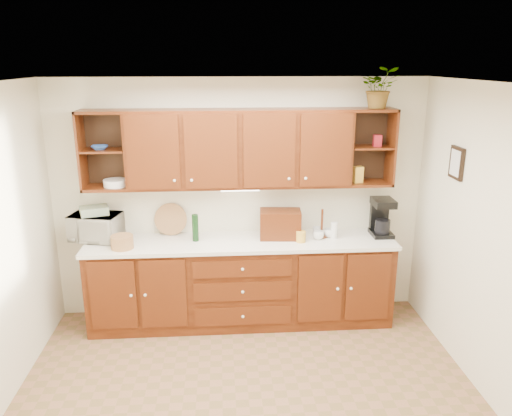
{
  "coord_description": "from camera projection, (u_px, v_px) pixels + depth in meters",
  "views": [
    {
      "loc": [
        -0.2,
        -3.48,
        2.77
      ],
      "look_at": [
        0.14,
        1.15,
        1.38
      ],
      "focal_mm": 35.0,
      "sensor_mm": 36.0,
      "label": 1
    }
  ],
  "objects": [
    {
      "name": "pantry_box_yellow",
      "position": [
        358.0,
        174.0,
        5.25
      ],
      "size": [
        0.11,
        0.09,
        0.17
      ],
      "primitive_type": "cube",
      "rotation": [
        0.0,
        0.0,
        0.22
      ],
      "color": "gold",
      "rests_on": "upper_cabinets"
    },
    {
      "name": "undercabinet_light",
      "position": [
        240.0,
        189.0,
        5.18
      ],
      "size": [
        0.4,
        0.05,
        0.02
      ],
      "primitive_type": "cube",
      "color": "white",
      "rests_on": "upper_cabinets"
    },
    {
      "name": "right_wall",
      "position": [
        504.0,
        255.0,
        3.9
      ],
      "size": [
        0.0,
        3.5,
        3.5
      ],
      "primitive_type": "plane",
      "rotation": [
        1.57,
        0.0,
        -1.57
      ],
      "color": "#EBE4C5",
      "rests_on": "floor"
    },
    {
      "name": "base_cabinets",
      "position": [
        241.0,
        283.0,
        5.39
      ],
      "size": [
        3.2,
        0.6,
        0.9
      ],
      "primitive_type": "cube",
      "color": "#341205",
      "rests_on": "floor"
    },
    {
      "name": "canister_red",
      "position": [
        289.0,
        233.0,
        5.25
      ],
      "size": [
        0.14,
        0.14,
        0.16
      ],
      "primitive_type": "cylinder",
      "rotation": [
        0.0,
        0.0,
        0.43
      ],
      "color": "maroon",
      "rests_on": "countertop"
    },
    {
      "name": "framed_picture",
      "position": [
        457.0,
        163.0,
        4.6
      ],
      "size": [
        0.03,
        0.24,
        0.3
      ],
      "primitive_type": "cube",
      "color": "black",
      "rests_on": "right_wall"
    },
    {
      "name": "back_wall",
      "position": [
        239.0,
        200.0,
        5.44
      ],
      "size": [
        4.0,
        0.0,
        4.0
      ],
      "primitive_type": "plane",
      "rotation": [
        1.57,
        0.0,
        0.0
      ],
      "color": "#EBE4C5",
      "rests_on": "floor"
    },
    {
      "name": "ceiling",
      "position": [
        248.0,
        85.0,
        3.39
      ],
      "size": [
        4.0,
        4.0,
        0.0
      ],
      "primitive_type": "plane",
      "rotation": [
        3.14,
        0.0,
        0.0
      ],
      "color": "white",
      "rests_on": "back_wall"
    },
    {
      "name": "wicker_basket",
      "position": [
        122.0,
        242.0,
        5.01
      ],
      "size": [
        0.25,
        0.25,
        0.13
      ],
      "primitive_type": "cylinder",
      "rotation": [
        0.0,
        0.0,
        -0.14
      ],
      "color": "#AA7847",
      "rests_on": "countertop"
    },
    {
      "name": "bread_box",
      "position": [
        280.0,
        224.0,
        5.29
      ],
      "size": [
        0.45,
        0.3,
        0.3
      ],
      "primitive_type": "cube",
      "rotation": [
        0.0,
        0.0,
        -0.08
      ],
      "color": "#341205",
      "rests_on": "countertop"
    },
    {
      "name": "towel_stack",
      "position": [
        94.0,
        211.0,
        5.18
      ],
      "size": [
        0.33,
        0.28,
        0.08
      ],
      "primitive_type": "cube",
      "rotation": [
        0.0,
        0.0,
        0.34
      ],
      "color": "#C6BF5D",
      "rests_on": "microwave"
    },
    {
      "name": "potted_plant",
      "position": [
        380.0,
        88.0,
        5.0
      ],
      "size": [
        0.42,
        0.38,
        0.41
      ],
      "primitive_type": "imported",
      "rotation": [
        0.0,
        0.0,
        -0.16
      ],
      "color": "#999999",
      "rests_on": "upper_cabinets"
    },
    {
      "name": "microwave",
      "position": [
        96.0,
        227.0,
        5.23
      ],
      "size": [
        0.56,
        0.44,
        0.28
      ],
      "primitive_type": "imported",
      "rotation": [
        0.0,
        0.0,
        -0.21
      ],
      "color": "beige",
      "rests_on": "countertop"
    },
    {
      "name": "canister_white",
      "position": [
        334.0,
        230.0,
        5.3
      ],
      "size": [
        0.1,
        0.1,
        0.17
      ],
      "primitive_type": "cylinder",
      "rotation": [
        0.0,
        0.0,
        -0.42
      ],
      "color": "white",
      "rests_on": "countertop"
    },
    {
      "name": "pantry_box_red",
      "position": [
        377.0,
        141.0,
        5.16
      ],
      "size": [
        0.08,
        0.07,
        0.12
      ],
      "primitive_type": "cube",
      "rotation": [
        0.0,
        0.0,
        -0.06
      ],
      "color": "maroon",
      "rests_on": "upper_cabinets"
    },
    {
      "name": "wine_bottle",
      "position": [
        195.0,
        228.0,
        5.19
      ],
      "size": [
        0.07,
        0.07,
        0.29
      ],
      "primitive_type": "cylinder",
      "rotation": [
        0.0,
        0.0,
        -0.07
      ],
      "color": "black",
      "rests_on": "countertop"
    },
    {
      "name": "coffee_maker",
      "position": [
        382.0,
        217.0,
        5.36
      ],
      "size": [
        0.22,
        0.28,
        0.41
      ],
      "rotation": [
        0.0,
        0.0,
        -0.01
      ],
      "color": "black",
      "rests_on": "countertop"
    },
    {
      "name": "countertop",
      "position": [
        241.0,
        242.0,
        5.25
      ],
      "size": [
        3.24,
        0.64,
        0.04
      ],
      "primitive_type": "cube",
      "color": "white",
      "rests_on": "base_cabinets"
    },
    {
      "name": "bowl_stack",
      "position": [
        100.0,
        148.0,
        4.99
      ],
      "size": [
        0.19,
        0.19,
        0.04
      ],
      "primitive_type": "imported",
      "rotation": [
        0.0,
        0.0,
        0.17
      ],
      "color": "#2A4F9C",
      "rests_on": "upper_cabinets"
    },
    {
      "name": "canister_yellow",
      "position": [
        301.0,
        237.0,
        5.19
      ],
      "size": [
        0.1,
        0.1,
        0.12
      ],
      "primitive_type": "cylinder",
      "rotation": [
        0.0,
        0.0,
        0.04
      ],
      "color": "gold",
      "rests_on": "countertop"
    },
    {
      "name": "woven_tray",
      "position": [
        171.0,
        234.0,
        5.43
      ],
      "size": [
        0.35,
        0.1,
        0.34
      ],
      "primitive_type": "cylinder",
      "rotation": [
        1.36,
        0.0,
        -0.03
      ],
      "color": "#AA7847",
      "rests_on": "countertop"
    },
    {
      "name": "mug_tree",
      "position": [
        321.0,
        233.0,
        5.33
      ],
      "size": [
        0.25,
        0.27,
        0.31
      ],
      "rotation": [
        0.0,
        0.0,
        -0.08
      ],
      "color": "#341205",
      "rests_on": "countertop"
    },
    {
      "name": "plate_stack",
      "position": [
        115.0,
        183.0,
        5.1
      ],
      "size": [
        0.32,
        0.32,
        0.07
      ],
      "primitive_type": "cylinder",
      "rotation": [
        0.0,
        0.0,
        -0.42
      ],
      "color": "white",
      "rests_on": "upper_cabinets"
    },
    {
      "name": "floor",
      "position": [
        249.0,
        407.0,
        4.13
      ],
      "size": [
        4.0,
        4.0,
        0.0
      ],
      "primitive_type": "plane",
      "color": "#8C5E40",
      "rests_on": "ground"
    },
    {
      "name": "upper_cabinets",
      "position": [
        241.0,
        148.0,
        5.11
      ],
      "size": [
        3.2,
        0.33,
        0.8
      ],
      "color": "#341205",
      "rests_on": "back_wall"
    }
  ]
}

